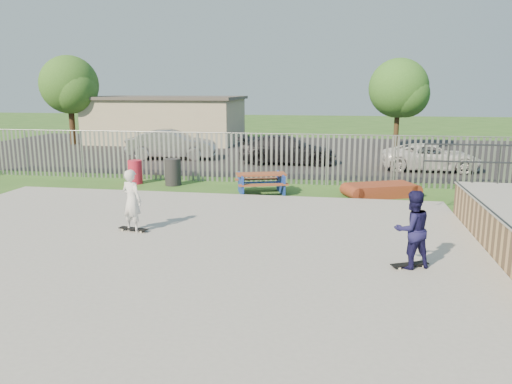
% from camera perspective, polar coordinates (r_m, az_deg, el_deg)
% --- Properties ---
extents(ground, '(120.00, 120.00, 0.00)m').
position_cam_1_polar(ground, '(12.03, -11.13, -6.74)').
color(ground, '#2C5C1F').
rests_on(ground, ground).
extents(concrete_slab, '(15.00, 12.00, 0.15)m').
position_cam_1_polar(concrete_slab, '(12.01, -11.14, -6.40)').
color(concrete_slab, gray).
rests_on(concrete_slab, ground).
extents(fence, '(26.04, 16.02, 2.00)m').
position_cam_1_polar(fence, '(15.79, -1.96, 1.67)').
color(fence, gray).
rests_on(fence, ground).
extents(picnic_table, '(2.14, 1.94, 0.75)m').
position_cam_1_polar(picnic_table, '(18.12, 0.57, 1.01)').
color(picnic_table, brown).
rests_on(picnic_table, ground).
extents(funbox, '(2.49, 1.92, 0.45)m').
position_cam_1_polar(funbox, '(18.24, 14.09, 0.21)').
color(funbox, maroon).
rests_on(funbox, ground).
extents(trash_bin_red, '(0.57, 0.57, 0.94)m').
position_cam_1_polar(trash_bin_red, '(20.59, -13.64, 2.24)').
color(trash_bin_red, '#B71C34').
rests_on(trash_bin_red, ground).
extents(trash_bin_grey, '(0.63, 0.63, 1.06)m').
position_cam_1_polar(trash_bin_grey, '(19.94, -9.47, 2.27)').
color(trash_bin_grey, '#242426').
rests_on(trash_bin_grey, ground).
extents(parking_lot, '(40.00, 18.00, 0.02)m').
position_cam_1_polar(parking_lot, '(30.16, 1.77, 4.64)').
color(parking_lot, black).
rests_on(parking_lot, ground).
extents(car_silver, '(4.88, 2.20, 1.55)m').
position_cam_1_polar(car_silver, '(27.26, -9.60, 5.38)').
color(car_silver, '#A1A2A6').
rests_on(car_silver, parking_lot).
extents(car_dark, '(4.95, 2.19, 1.41)m').
position_cam_1_polar(car_dark, '(25.27, 3.63, 4.86)').
color(car_dark, black).
rests_on(car_dark, parking_lot).
extents(car_white, '(4.47, 2.07, 1.24)m').
position_cam_1_polar(car_white, '(24.48, 19.40, 3.78)').
color(car_white, silver).
rests_on(car_white, parking_lot).
extents(building, '(10.40, 6.40, 3.20)m').
position_cam_1_polar(building, '(35.83, -10.19, 8.17)').
color(building, '#B3AA8A').
rests_on(building, ground).
extents(tree_left, '(3.82, 3.82, 5.90)m').
position_cam_1_polar(tree_left, '(36.07, -20.57, 11.39)').
color(tree_left, '#402B19').
rests_on(tree_left, ground).
extents(tree_mid, '(3.61, 3.61, 5.57)m').
position_cam_1_polar(tree_mid, '(32.32, 15.99, 11.32)').
color(tree_mid, '#44321B').
rests_on(tree_mid, ground).
extents(skateboard_a, '(0.81, 0.52, 0.08)m').
position_cam_1_polar(skateboard_a, '(10.89, 17.15, -8.01)').
color(skateboard_a, black).
rests_on(skateboard_a, concrete_slab).
extents(skateboard_b, '(0.82, 0.34, 0.08)m').
position_cam_1_polar(skateboard_b, '(13.32, -13.84, -4.19)').
color(skateboard_b, black).
rests_on(skateboard_b, concrete_slab).
extents(skater_navy, '(0.97, 0.89, 1.62)m').
position_cam_1_polar(skater_navy, '(10.66, 17.40, -4.11)').
color(skater_navy, '#161441').
rests_on(skater_navy, concrete_slab).
extents(skater_white, '(0.69, 0.57, 1.62)m').
position_cam_1_polar(skater_white, '(13.13, -14.00, -0.95)').
color(skater_white, silver).
rests_on(skater_white, concrete_slab).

